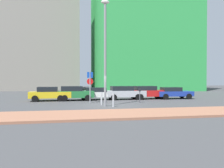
{
  "coord_description": "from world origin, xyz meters",
  "views": [
    {
      "loc": [
        -3.84,
        -19.91,
        2.21
      ],
      "look_at": [
        0.6,
        2.38,
        1.79
      ],
      "focal_mm": 38.21,
      "sensor_mm": 36.0,
      "label": 1
    }
  ],
  "objects_px": {
    "parked_car_white": "(98,93)",
    "parked_car_silver": "(125,92)",
    "parking_meter": "(140,93)",
    "street_lamp": "(105,46)",
    "parked_car_blue": "(173,93)",
    "parked_car_red": "(147,92)",
    "parked_car_green": "(74,93)",
    "parked_car_yellow": "(50,94)",
    "traffic_bollard_mid": "(101,98)",
    "parking_sign_post": "(90,83)",
    "traffic_bollard_near": "(113,100)",
    "traffic_bollard_far": "(102,99)"
  },
  "relations": [
    {
      "from": "parked_car_green",
      "to": "parking_meter",
      "type": "xyz_separation_m",
      "value": [
        6.12,
        -3.62,
        0.1
      ]
    },
    {
      "from": "parked_car_yellow",
      "to": "parked_car_silver",
      "type": "relative_size",
      "value": 0.97
    },
    {
      "from": "parked_car_red",
      "to": "parked_car_blue",
      "type": "height_order",
      "value": "parked_car_red"
    },
    {
      "from": "parking_meter",
      "to": "traffic_bollard_near",
      "type": "distance_m",
      "value": 4.35
    },
    {
      "from": "parking_sign_post",
      "to": "parked_car_white",
      "type": "bearing_deg",
      "value": 70.17
    },
    {
      "from": "parked_car_yellow",
      "to": "traffic_bollard_far",
      "type": "xyz_separation_m",
      "value": [
        4.66,
        -5.01,
        -0.21
      ]
    },
    {
      "from": "parked_car_green",
      "to": "traffic_bollard_mid",
      "type": "xyz_separation_m",
      "value": [
        2.49,
        -2.98,
        -0.35
      ]
    },
    {
      "from": "parked_car_blue",
      "to": "parked_car_red",
      "type": "bearing_deg",
      "value": 174.76
    },
    {
      "from": "parked_car_yellow",
      "to": "parked_car_red",
      "type": "distance_m",
      "value": 10.71
    },
    {
      "from": "parked_car_white",
      "to": "traffic_bollard_far",
      "type": "xyz_separation_m",
      "value": [
        -0.42,
        -5.45,
        -0.16
      ]
    },
    {
      "from": "parking_meter",
      "to": "traffic_bollard_mid",
      "type": "distance_m",
      "value": 3.71
    },
    {
      "from": "parking_meter",
      "to": "traffic_bollard_far",
      "type": "xyz_separation_m",
      "value": [
        -3.9,
        -1.34,
        -0.34
      ]
    },
    {
      "from": "traffic_bollard_mid",
      "to": "parked_car_red",
      "type": "bearing_deg",
      "value": 29.71
    },
    {
      "from": "parking_meter",
      "to": "parking_sign_post",
      "type": "bearing_deg",
      "value": 170.43
    },
    {
      "from": "parking_meter",
      "to": "street_lamp",
      "type": "relative_size",
      "value": 0.16
    },
    {
      "from": "parked_car_red",
      "to": "traffic_bollard_far",
      "type": "relative_size",
      "value": 3.91
    },
    {
      "from": "parking_sign_post",
      "to": "traffic_bollard_mid",
      "type": "distance_m",
      "value": 1.78
    },
    {
      "from": "traffic_bollard_near",
      "to": "traffic_bollard_far",
      "type": "height_order",
      "value": "traffic_bollard_far"
    },
    {
      "from": "parking_sign_post",
      "to": "parking_meter",
      "type": "relative_size",
      "value": 2.15
    },
    {
      "from": "parked_car_white",
      "to": "parked_car_silver",
      "type": "height_order",
      "value": "parked_car_silver"
    },
    {
      "from": "traffic_bollard_near",
      "to": "parking_sign_post",
      "type": "bearing_deg",
      "value": 111.84
    },
    {
      "from": "parked_car_red",
      "to": "parking_sign_post",
      "type": "xyz_separation_m",
      "value": [
        -6.83,
        -3.14,
        1.08
      ]
    },
    {
      "from": "parked_car_blue",
      "to": "street_lamp",
      "type": "bearing_deg",
      "value": -146.15
    },
    {
      "from": "parking_meter",
      "to": "parked_car_red",
      "type": "bearing_deg",
      "value": 61.41
    },
    {
      "from": "parked_car_green",
      "to": "parking_meter",
      "type": "distance_m",
      "value": 7.11
    },
    {
      "from": "parking_sign_post",
      "to": "parking_meter",
      "type": "xyz_separation_m",
      "value": [
        4.68,
        -0.79,
        -0.97
      ]
    },
    {
      "from": "parked_car_silver",
      "to": "traffic_bollard_mid",
      "type": "height_order",
      "value": "parked_car_silver"
    },
    {
      "from": "street_lamp",
      "to": "traffic_bollard_mid",
      "type": "distance_m",
      "value": 5.47
    },
    {
      "from": "traffic_bollard_far",
      "to": "parked_car_silver",
      "type": "bearing_deg",
      "value": 56.81
    },
    {
      "from": "parked_car_green",
      "to": "parked_car_white",
      "type": "xyz_separation_m",
      "value": [
        2.63,
        0.49,
        -0.08
      ]
    },
    {
      "from": "parked_car_silver",
      "to": "traffic_bollard_far",
      "type": "bearing_deg",
      "value": -123.19
    },
    {
      "from": "parked_car_yellow",
      "to": "parked_car_silver",
      "type": "bearing_deg",
      "value": 0.96
    },
    {
      "from": "parked_car_blue",
      "to": "traffic_bollard_near",
      "type": "bearing_deg",
      "value": -141.86
    },
    {
      "from": "parked_car_white",
      "to": "parking_meter",
      "type": "relative_size",
      "value": 3.37
    },
    {
      "from": "parked_car_silver",
      "to": "parking_sign_post",
      "type": "xyz_separation_m",
      "value": [
        -4.14,
        -3.01,
        1.07
      ]
    },
    {
      "from": "parked_car_yellow",
      "to": "parked_car_blue",
      "type": "relative_size",
      "value": 1.03
    },
    {
      "from": "parked_car_yellow",
      "to": "parking_sign_post",
      "type": "xyz_separation_m",
      "value": [
        3.89,
        -2.88,
        1.1
      ]
    },
    {
      "from": "parked_car_yellow",
      "to": "traffic_bollard_near",
      "type": "xyz_separation_m",
      "value": [
        5.38,
        -6.61,
        -0.22
      ]
    },
    {
      "from": "parked_car_silver",
      "to": "parked_car_blue",
      "type": "bearing_deg",
      "value": -1.49
    },
    {
      "from": "parked_car_silver",
      "to": "street_lamp",
      "type": "relative_size",
      "value": 0.5
    },
    {
      "from": "parked_car_white",
      "to": "traffic_bollard_mid",
      "type": "distance_m",
      "value": 3.48
    },
    {
      "from": "parking_sign_post",
      "to": "traffic_bollard_mid",
      "type": "bearing_deg",
      "value": -7.89
    },
    {
      "from": "parked_car_white",
      "to": "street_lamp",
      "type": "xyz_separation_m",
      "value": [
        -0.27,
        -6.46,
        4.31
      ]
    },
    {
      "from": "parking_meter",
      "to": "parked_car_green",
      "type": "bearing_deg",
      "value": 149.37
    },
    {
      "from": "parking_sign_post",
      "to": "traffic_bollard_far",
      "type": "xyz_separation_m",
      "value": [
        0.78,
        -2.13,
        -1.31
      ]
    },
    {
      "from": "parked_car_blue",
      "to": "traffic_bollard_mid",
      "type": "xyz_separation_m",
      "value": [
        -8.83,
        -3.01,
        -0.27
      ]
    },
    {
      "from": "traffic_bollard_mid",
      "to": "parked_car_yellow",
      "type": "bearing_deg",
      "value": 148.56
    },
    {
      "from": "parked_car_green",
      "to": "traffic_bollard_mid",
      "type": "distance_m",
      "value": 3.9
    },
    {
      "from": "parking_meter",
      "to": "traffic_bollard_near",
      "type": "height_order",
      "value": "parking_meter"
    },
    {
      "from": "parking_sign_post",
      "to": "traffic_bollard_mid",
      "type": "relative_size",
      "value": 3.32
    }
  ]
}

